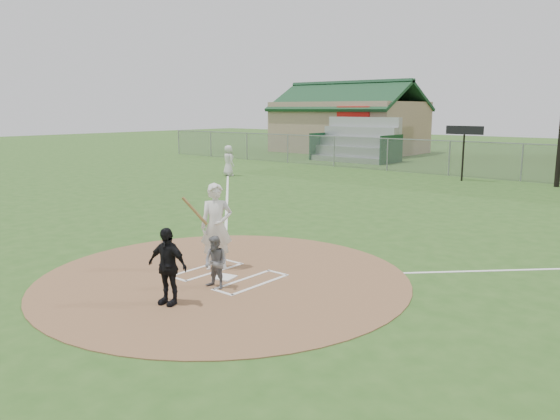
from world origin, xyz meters
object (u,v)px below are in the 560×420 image
Objects in this scene: home_plate at (224,277)px; catcher at (216,262)px; batter_at_plate at (216,226)px; umpire at (167,266)px; ondeck_player at (228,161)px.

catcher reaches higher than home_plate.
batter_at_plate is at bearing 131.25° from catcher.
ondeck_player is at bearing 119.53° from umpire.
ondeck_player is (-13.73, 13.78, 0.84)m from home_plate.
umpire is 0.88× the size of ondeck_player.
umpire reaches higher than home_plate.
home_plate is 19.48m from ondeck_player.
home_plate is at bearing 150.67° from ondeck_player.
catcher is 1.28m from umpire.
batter_at_plate is (-1.05, 1.03, 0.47)m from catcher.
batter_at_plate is at bearing 148.16° from home_plate.
ondeck_player is at bearing 134.90° from home_plate.
umpire is at bearing -95.57° from catcher.
catcher is 20.16m from ondeck_player.
batter_at_plate reaches higher than umpire.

